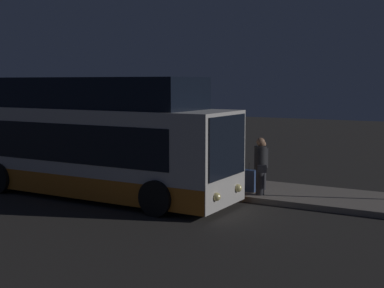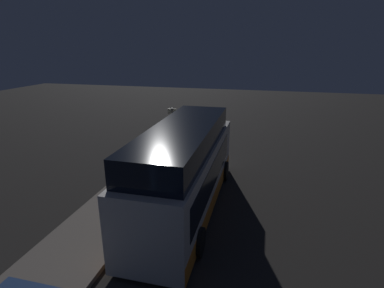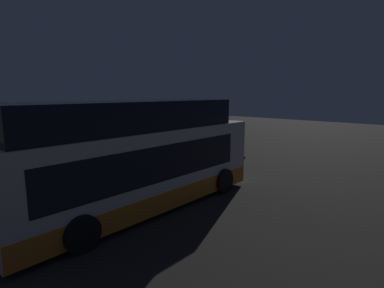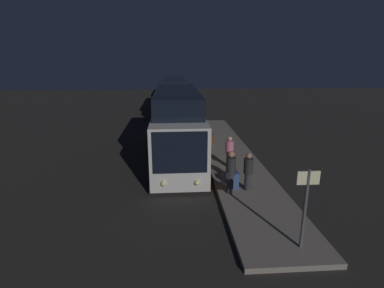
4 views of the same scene
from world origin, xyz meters
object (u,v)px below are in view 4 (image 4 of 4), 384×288
at_px(bus_lead, 177,129).
at_px(suitcase, 235,180).
at_px(bus_third, 173,87).
at_px(bus_second, 174,98).
at_px(passenger_with_bags, 230,171).
at_px(sign_post, 306,200).
at_px(trash_bin, 210,139).
at_px(passenger_waiting, 248,170).
at_px(passenger_boarding, 230,151).

distance_m(bus_lead, suitcase, 5.47).
distance_m(bus_lead, bus_third, 28.76).
bearing_deg(suitcase, bus_second, -172.77).
distance_m(bus_lead, bus_second, 14.40).
relative_size(passenger_with_bags, sign_post, 0.74).
height_order(bus_lead, suitcase, bus_lead).
relative_size(bus_lead, bus_second, 0.81).
distance_m(bus_third, trash_bin, 26.50).
distance_m(suitcase, trash_bin, 7.12).
bearing_deg(trash_bin, sign_post, 6.42).
bearing_deg(sign_post, suitcase, -166.19).
distance_m(bus_third, passenger_waiting, 33.89).
xyz_separation_m(bus_lead, bus_second, (-14.40, 0.00, -0.10)).
distance_m(passenger_waiting, suitcase, 0.77).
xyz_separation_m(passenger_waiting, sign_post, (4.17, 0.60, 0.67)).
height_order(bus_lead, bus_third, bus_lead).
height_order(bus_third, passenger_waiting, bus_third).
xyz_separation_m(bus_lead, passenger_boarding, (2.14, 2.66, -0.71)).
relative_size(bus_third, suitcase, 10.92).
bearing_deg(trash_bin, passenger_waiting, 5.40).
height_order(bus_second, passenger_boarding, bus_second).
relative_size(bus_third, passenger_boarding, 6.38).
xyz_separation_m(bus_third, passenger_boarding, (30.90, 2.66, -0.38)).
bearing_deg(bus_lead, trash_bin, 136.88).
xyz_separation_m(sign_post, trash_bin, (-11.55, -1.30, -1.24)).
relative_size(bus_second, passenger_with_bags, 6.72).
bearing_deg(bus_lead, passenger_waiting, 30.23).
bearing_deg(passenger_boarding, trash_bin, -93.62).
distance_m(bus_third, suitcase, 33.60).
xyz_separation_m(bus_third, passenger_with_bags, (34.04, 2.09, -0.24)).
bearing_deg(passenger_with_bags, passenger_waiting, -103.78).
distance_m(bus_second, bus_third, 14.36).
bearing_deg(passenger_with_bags, bus_third, -28.96).
bearing_deg(trash_bin, suitcase, 1.69).
height_order(passenger_waiting, trash_bin, passenger_waiting).
xyz_separation_m(bus_second, sign_post, (23.58, 3.52, 0.07)).
bearing_deg(passenger_boarding, passenger_waiting, 85.98).
distance_m(bus_second, trash_bin, 12.29).
relative_size(bus_lead, passenger_with_bags, 5.46).
bearing_deg(bus_third, bus_lead, -0.00).
relative_size(passenger_with_bags, suitcase, 1.93).
bearing_deg(passenger_waiting, bus_third, -173.78).
bearing_deg(suitcase, bus_lead, -152.89).
bearing_deg(suitcase, passenger_waiting, 61.94).
distance_m(bus_second, suitcase, 19.33).
bearing_deg(bus_lead, suitcase, 27.11).
distance_m(bus_third, passenger_boarding, 31.01).
bearing_deg(bus_second, passenger_with_bags, 6.05).
relative_size(passenger_boarding, trash_bin, 2.54).
distance_m(passenger_boarding, suitcase, 2.67).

